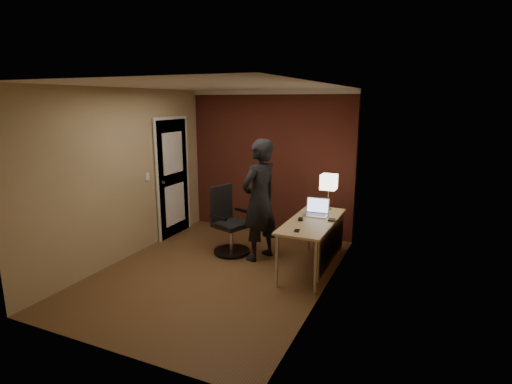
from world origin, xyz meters
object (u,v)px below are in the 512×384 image
(laptop, at_px, (317,210))
(phone, at_px, (297,231))
(office_chair, at_px, (228,225))
(desk, at_px, (317,230))
(wallet, at_px, (332,220))
(person, at_px, (259,200))
(desk_lamp, at_px, (329,182))
(mouse, at_px, (301,219))

(laptop, xyz_separation_m, phone, (-0.03, -0.81, -0.06))
(phone, distance_m, office_chair, 1.50)
(desk, relative_size, wallet, 13.64)
(laptop, relative_size, office_chair, 0.33)
(wallet, distance_m, person, 1.09)
(desk, xyz_separation_m, wallet, (0.17, 0.08, 0.14))
(desk, distance_m, office_chair, 1.45)
(desk, relative_size, person, 0.83)
(desk, bearing_deg, office_chair, 175.09)
(desk, relative_size, desk_lamp, 2.80)
(office_chair, xyz_separation_m, person, (0.53, -0.02, 0.45))
(laptop, bearing_deg, mouse, -108.98)
(desk_lamp, distance_m, office_chair, 1.65)
(desk_lamp, xyz_separation_m, office_chair, (-1.43, -0.47, -0.69))
(office_chair, bearing_deg, laptop, 6.48)
(laptop, distance_m, mouse, 0.39)
(desk, height_order, phone, phone)
(desk_lamp, height_order, phone, desk_lamp)
(mouse, relative_size, wallet, 0.91)
(laptop, relative_size, person, 0.19)
(wallet, relative_size, office_chair, 0.11)
(desk, relative_size, mouse, 15.00)
(laptop, xyz_separation_m, office_chair, (-1.35, -0.15, -0.34))
(desk_lamp, bearing_deg, person, -151.21)
(laptop, distance_m, wallet, 0.34)
(desk, distance_m, mouse, 0.27)
(person, bearing_deg, mouse, 94.68)
(mouse, bearing_deg, wallet, 7.31)
(desk, height_order, laptop, laptop)
(mouse, relative_size, office_chair, 0.10)
(laptop, bearing_deg, phone, -91.92)
(desk_lamp, bearing_deg, phone, -95.42)
(laptop, xyz_separation_m, person, (-0.82, -0.18, 0.10))
(person, bearing_deg, laptop, 121.97)
(desk, height_order, desk_lamp, desk_lamp)
(desk_lamp, bearing_deg, desk, -88.90)
(mouse, height_order, wallet, mouse)
(wallet, height_order, office_chair, office_chair)
(laptop, distance_m, phone, 0.81)
(desk_lamp, height_order, office_chair, desk_lamp)
(phone, bearing_deg, desk_lamp, 74.19)
(mouse, relative_size, person, 0.06)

